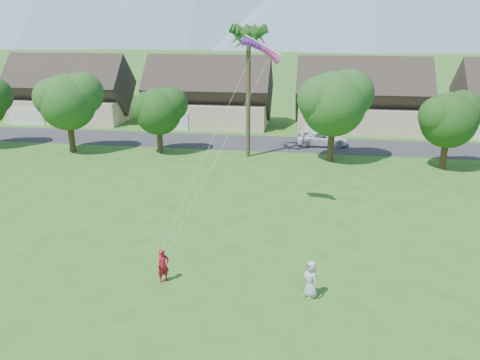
% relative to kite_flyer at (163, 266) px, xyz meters
% --- Properties ---
extents(ground, '(500.00, 500.00, 0.00)m').
position_rel_kite_flyer_xyz_m(ground, '(3.11, -4.43, -0.89)').
color(ground, '#2D6019').
rests_on(ground, ground).
extents(street, '(90.00, 7.00, 0.01)m').
position_rel_kite_flyer_xyz_m(street, '(3.11, 29.57, -0.89)').
color(street, '#2D2D30').
rests_on(street, ground).
extents(kite_flyer, '(0.76, 0.76, 1.78)m').
position_rel_kite_flyer_xyz_m(kite_flyer, '(0.00, 0.00, 0.00)').
color(kite_flyer, maroon).
rests_on(kite_flyer, ground).
extents(watcher, '(1.04, 1.11, 1.91)m').
position_rel_kite_flyer_xyz_m(watcher, '(7.43, -0.28, 0.06)').
color(watcher, '#AFB0AC').
rests_on(watcher, ground).
extents(parked_car, '(5.62, 2.94, 1.51)m').
position_rel_kite_flyer_xyz_m(parked_car, '(8.42, 29.57, -0.14)').
color(parked_car, white).
rests_on(parked_car, ground).
extents(houses_row, '(72.75, 8.19, 8.86)m').
position_rel_kite_flyer_xyz_m(houses_row, '(3.60, 38.57, 2.55)').
color(houses_row, beige).
rests_on(houses_row, ground).
extents(tree_row, '(62.27, 6.67, 8.45)m').
position_rel_kite_flyer_xyz_m(tree_row, '(1.96, 23.49, 4.00)').
color(tree_row, '#47301C').
rests_on(tree_row, ground).
extents(fan_palm, '(3.00, 3.00, 13.80)m').
position_rel_kite_flyer_xyz_m(fan_palm, '(1.11, 24.07, 10.91)').
color(fan_palm, '#4C3D26').
rests_on(fan_palm, ground).
extents(parafoil_kite, '(2.64, 1.05, 0.50)m').
position_rel_kite_flyer_xyz_m(parafoil_kite, '(3.92, 9.21, 10.27)').
color(parafoil_kite, purple).
rests_on(parafoil_kite, ground).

